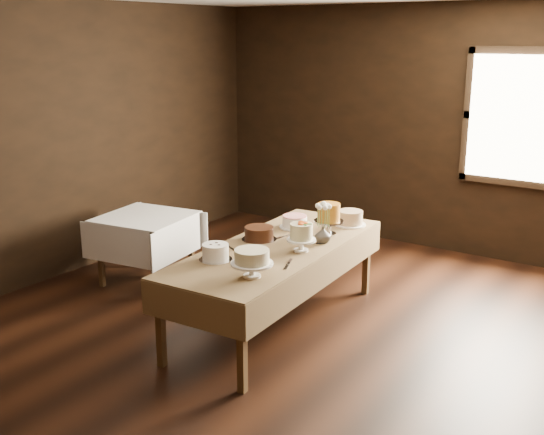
{
  "coord_description": "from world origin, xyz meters",
  "views": [
    {
      "loc": [
        3.03,
        -4.23,
        2.45
      ],
      "look_at": [
        0.0,
        0.2,
        0.95
      ],
      "focal_mm": 43.42,
      "sensor_mm": 36.0,
      "label": 1
    }
  ],
  "objects_px": {
    "cake_caramel": "(329,221)",
    "cake_server_a": "(258,256)",
    "cake_lattice": "(295,222)",
    "cake_server_c": "(287,236)",
    "cake_flowers": "(301,239)",
    "cake_server_e": "(233,249)",
    "cake_server_b": "(287,266)",
    "side_table": "(145,223)",
    "cake_server_d": "(313,243)",
    "cake_chocolate": "(259,234)",
    "display_table": "(276,252)",
    "cake_cream": "(252,264)",
    "flower_vase": "(323,235)",
    "cake_speckled": "(350,218)",
    "cake_swirl": "(216,253)"
  },
  "relations": [
    {
      "from": "cake_caramel",
      "to": "cake_server_a",
      "type": "bearing_deg",
      "value": -101.74
    },
    {
      "from": "cake_lattice",
      "to": "cake_server_c",
      "type": "height_order",
      "value": "cake_lattice"
    },
    {
      "from": "cake_flowers",
      "to": "cake_server_e",
      "type": "relative_size",
      "value": 1.04
    },
    {
      "from": "cake_server_b",
      "to": "side_table",
      "type": "bearing_deg",
      "value": -125.25
    },
    {
      "from": "side_table",
      "to": "cake_server_b",
      "type": "xyz_separation_m",
      "value": [
        2.03,
        -0.52,
        0.11
      ]
    },
    {
      "from": "cake_server_c",
      "to": "cake_caramel",
      "type": "bearing_deg",
      "value": -41.55
    },
    {
      "from": "cake_server_a",
      "to": "cake_server_e",
      "type": "relative_size",
      "value": 1.0
    },
    {
      "from": "cake_server_d",
      "to": "cake_server_e",
      "type": "bearing_deg",
      "value": -157.43
    },
    {
      "from": "cake_lattice",
      "to": "cake_chocolate",
      "type": "relative_size",
      "value": 0.84
    },
    {
      "from": "cake_server_c",
      "to": "cake_chocolate",
      "type": "bearing_deg",
      "value": 161.04
    },
    {
      "from": "cake_server_b",
      "to": "cake_server_d",
      "type": "height_order",
      "value": "same"
    },
    {
      "from": "cake_caramel",
      "to": "cake_chocolate",
      "type": "xyz_separation_m",
      "value": [
        -0.42,
        -0.47,
        -0.07
      ]
    },
    {
      "from": "display_table",
      "to": "cake_lattice",
      "type": "bearing_deg",
      "value": 107.08
    },
    {
      "from": "cake_caramel",
      "to": "cake_cream",
      "type": "height_order",
      "value": "cake_caramel"
    },
    {
      "from": "cake_server_e",
      "to": "flower_vase",
      "type": "xyz_separation_m",
      "value": [
        0.52,
        0.58,
        0.07
      ]
    },
    {
      "from": "cake_server_a",
      "to": "flower_vase",
      "type": "xyz_separation_m",
      "value": [
        0.25,
        0.61,
        0.07
      ]
    },
    {
      "from": "cake_caramel",
      "to": "cake_server_a",
      "type": "height_order",
      "value": "cake_caramel"
    },
    {
      "from": "cake_caramel",
      "to": "cake_server_b",
      "type": "xyz_separation_m",
      "value": [
        0.15,
        -0.91,
        -0.13
      ]
    },
    {
      "from": "cake_server_e",
      "to": "flower_vase",
      "type": "relative_size",
      "value": 1.67
    },
    {
      "from": "cake_flowers",
      "to": "cake_server_c",
      "type": "height_order",
      "value": "cake_flowers"
    },
    {
      "from": "cake_cream",
      "to": "cake_server_d",
      "type": "relative_size",
      "value": 1.36
    },
    {
      "from": "display_table",
      "to": "cake_cream",
      "type": "bearing_deg",
      "value": -69.79
    },
    {
      "from": "cake_chocolate",
      "to": "cake_flowers",
      "type": "relative_size",
      "value": 1.36
    },
    {
      "from": "side_table",
      "to": "cake_flowers",
      "type": "height_order",
      "value": "cake_flowers"
    },
    {
      "from": "cake_speckled",
      "to": "cake_server_b",
      "type": "height_order",
      "value": "cake_speckled"
    },
    {
      "from": "display_table",
      "to": "cake_server_d",
      "type": "height_order",
      "value": "cake_server_d"
    },
    {
      "from": "flower_vase",
      "to": "side_table",
      "type": "bearing_deg",
      "value": -175.21
    },
    {
      "from": "cake_swirl",
      "to": "side_table",
      "type": "bearing_deg",
      "value": 154.43
    },
    {
      "from": "display_table",
      "to": "cake_flowers",
      "type": "xyz_separation_m",
      "value": [
        0.24,
        0.0,
        0.16
      ]
    },
    {
      "from": "cake_caramel",
      "to": "cake_flowers",
      "type": "height_order",
      "value": "cake_caramel"
    },
    {
      "from": "flower_vase",
      "to": "display_table",
      "type": "bearing_deg",
      "value": -132.09
    },
    {
      "from": "display_table",
      "to": "cake_server_d",
      "type": "xyz_separation_m",
      "value": [
        0.22,
        0.23,
        0.06
      ]
    },
    {
      "from": "cake_chocolate",
      "to": "cake_flowers",
      "type": "height_order",
      "value": "cake_flowers"
    },
    {
      "from": "display_table",
      "to": "cake_cream",
      "type": "height_order",
      "value": "cake_cream"
    },
    {
      "from": "cake_speckled",
      "to": "cake_chocolate",
      "type": "bearing_deg",
      "value": -116.36
    },
    {
      "from": "cake_flowers",
      "to": "cake_server_e",
      "type": "xyz_separation_m",
      "value": [
        -0.49,
        -0.28,
        -0.1
      ]
    },
    {
      "from": "side_table",
      "to": "cake_server_b",
      "type": "relative_size",
      "value": 3.92
    },
    {
      "from": "cake_lattice",
      "to": "cake_swirl",
      "type": "bearing_deg",
      "value": -91.07
    },
    {
      "from": "side_table",
      "to": "cake_server_c",
      "type": "bearing_deg",
      "value": 5.57
    },
    {
      "from": "cake_chocolate",
      "to": "flower_vase",
      "type": "distance_m",
      "value": 0.55
    },
    {
      "from": "display_table",
      "to": "flower_vase",
      "type": "relative_size",
      "value": 16.57
    },
    {
      "from": "cake_chocolate",
      "to": "cake_cream",
      "type": "distance_m",
      "value": 0.9
    },
    {
      "from": "cake_cream",
      "to": "cake_server_d",
      "type": "distance_m",
      "value": 0.94
    },
    {
      "from": "cake_chocolate",
      "to": "cake_server_a",
      "type": "xyz_separation_m",
      "value": [
        0.25,
        -0.36,
        -0.05
      ]
    },
    {
      "from": "cake_caramel",
      "to": "cake_chocolate",
      "type": "distance_m",
      "value": 0.64
    },
    {
      "from": "cake_server_e",
      "to": "cake_flowers",
      "type": "bearing_deg",
      "value": 54.85
    },
    {
      "from": "side_table",
      "to": "cake_server_a",
      "type": "bearing_deg",
      "value": -14.49
    },
    {
      "from": "cake_server_a",
      "to": "cake_server_d",
      "type": "xyz_separation_m",
      "value": [
        0.19,
        0.53,
        0.0
      ]
    },
    {
      "from": "cake_server_b",
      "to": "cake_server_d",
      "type": "xyz_separation_m",
      "value": [
        -0.13,
        0.61,
        0.0
      ]
    },
    {
      "from": "cake_speckled",
      "to": "cake_swirl",
      "type": "height_order",
      "value": "cake_speckled"
    }
  ]
}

